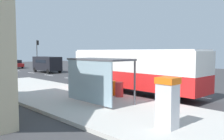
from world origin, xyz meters
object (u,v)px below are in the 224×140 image
Objects in this scene: recycling_bin_red at (119,89)px; recycling_bin_green at (98,86)px; sedan_near at (15,64)px; bus at (133,68)px; white_van at (47,63)px; recycling_bin_orange at (112,88)px; recycling_bin_blue at (105,87)px; sedan_far at (2,63)px; traffic_light_near_side at (37,49)px; ticket_machine at (167,102)px; bus_shelter at (96,69)px.

recycling_bin_green is at bearing 90.00° from recycling_bin_red.
bus is at bearing -97.13° from sedan_near.
white_van reaches higher than recycling_bin_orange.
recycling_bin_blue is (0.00, 1.40, 0.00)m from recycling_bin_red.
bus is 11.59× the size of recycling_bin_red.
sedan_far is 4.74× the size of recycling_bin_orange.
recycling_bin_red is (-6.50, -39.36, -0.14)m from sedan_far.
recycling_bin_green is 0.18× the size of traffic_light_near_side.
white_van is 19.98m from recycling_bin_green.
bus_shelter is (0.97, 5.35, 0.93)m from ticket_machine.
bus is at bearing 22.35° from recycling_bin_red.
sedan_far reaches higher than recycling_bin_blue.
sedan_far reaches higher than recycling_bin_green.
recycling_bin_red is 1.00× the size of recycling_bin_green.
recycling_bin_orange is 2.82m from bus_shelter.
bus is 2.14× the size of traffic_light_near_side.
sedan_far is (4.01, 38.34, -1.05)m from bus.
bus_shelter is (-8.61, -21.31, 0.75)m from white_van.
bus is 30.41m from traffic_light_near_side.
bus is at bearing 15.67° from bus_shelter.
sedan_near is 1.11× the size of bus_shelter.
sedan_near is 4.68× the size of recycling_bin_green.
white_van reaches higher than sedan_far.
bus_shelter reaches higher than sedan_far.
bus_shelter is at bearing -111.13° from traffic_light_near_side.
recycling_bin_orange is (-6.50, -38.66, -0.14)m from sedan_far.
traffic_light_near_side reaches higher than bus.
ticket_machine is at bearing -104.03° from sedan_near.
bus_shelter is at bearing 79.76° from ticket_machine.
recycling_bin_blue is at bearing 37.46° from bus_shelter.
bus is 2.78m from recycling_bin_orange.
recycling_bin_blue is at bearing 90.00° from recycling_bin_orange.
bus is 2.11× the size of white_van.
traffic_light_near_side is 33.07m from bus_shelter.
bus_shelter is at bearing -172.40° from recycling_bin_red.
white_van reaches higher than recycling_bin_red.
bus is 4.89m from bus_shelter.
bus is 38.56m from sedan_far.
sedan_far is 39.89m from recycling_bin_red.
traffic_light_near_side is at bearing 71.58° from recycling_bin_blue.
recycling_bin_green is (-6.50, -30.99, -0.14)m from sedan_near.
sedan_near is 2.29× the size of ticket_machine.
recycling_bin_red is at bearing 60.62° from ticket_machine.
white_van is at bearing 71.93° from recycling_bin_blue.
recycling_bin_blue is at bearing -101.59° from sedan_near.
white_van is 1.16× the size of sedan_far.
ticket_machine is 8.39m from recycling_bin_green.
ticket_machine is at bearing -112.32° from recycling_bin_green.
traffic_light_near_side is (9.70, 29.82, 2.76)m from recycling_bin_orange.
sedan_far is at bearing 90.02° from sedan_near.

